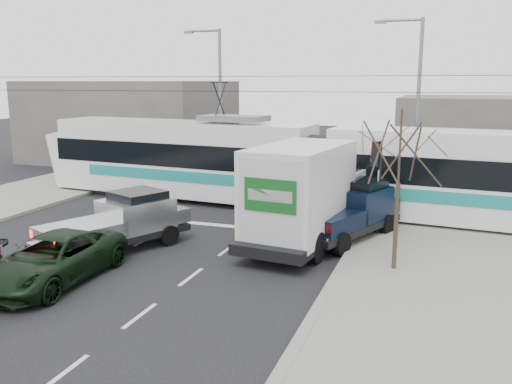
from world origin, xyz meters
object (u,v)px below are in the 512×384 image
(traffic_signal, at_px, (377,167))
(tram, at_px, (321,167))
(silver_pickup, at_px, (122,222))
(bare_tree, at_px, (400,154))
(green_car, at_px, (52,259))
(box_truck, at_px, (307,195))
(street_lamp_far, at_px, (217,96))
(street_lamp_near, at_px, (414,99))
(navy_pickup, at_px, (350,211))

(traffic_signal, height_order, tram, tram)
(traffic_signal, relative_size, silver_pickup, 0.61)
(bare_tree, distance_m, green_car, 10.97)
(tram, distance_m, box_truck, 5.20)
(traffic_signal, bearing_deg, street_lamp_far, 138.28)
(street_lamp_near, distance_m, street_lamp_far, 11.67)
(street_lamp_far, bearing_deg, bare_tree, -48.88)
(street_lamp_far, relative_size, box_truck, 1.16)
(traffic_signal, xyz_separation_m, navy_pickup, (-0.85, -0.66, -1.64))
(street_lamp_near, distance_m, tram, 6.35)
(silver_pickup, height_order, green_car, silver_pickup)
(street_lamp_near, height_order, tram, street_lamp_near)
(tram, xyz_separation_m, silver_pickup, (-5.47, -8.03, -1.09))
(box_truck, height_order, green_car, box_truck)
(street_lamp_near, xyz_separation_m, street_lamp_far, (-11.50, 2.00, 0.00))
(street_lamp_near, relative_size, tram, 0.31)
(traffic_signal, height_order, silver_pickup, traffic_signal)
(street_lamp_near, height_order, street_lamp_far, same)
(silver_pickup, relative_size, green_car, 1.15)
(tram, relative_size, box_truck, 3.75)
(box_truck, distance_m, navy_pickup, 1.98)
(street_lamp_near, height_order, green_car, street_lamp_near)
(bare_tree, xyz_separation_m, traffic_signal, (-1.13, 4.00, -1.05))
(tram, bearing_deg, green_car, -110.72)
(bare_tree, distance_m, tram, 8.57)
(bare_tree, bearing_deg, street_lamp_far, 131.12)
(street_lamp_near, distance_m, box_truck, 10.33)
(silver_pickup, bearing_deg, traffic_signal, 53.06)
(street_lamp_near, bearing_deg, traffic_signal, -96.41)
(street_lamp_far, bearing_deg, green_car, -83.12)
(silver_pickup, distance_m, box_truck, 6.79)
(tram, bearing_deg, street_lamp_near, 52.81)
(street_lamp_far, distance_m, silver_pickup, 14.92)
(street_lamp_near, relative_size, silver_pickup, 1.53)
(street_lamp_near, xyz_separation_m, silver_pickup, (-9.23, -12.16, -4.10))
(tram, bearing_deg, box_truck, -78.03)
(silver_pickup, distance_m, navy_pickup, 8.54)
(bare_tree, bearing_deg, box_truck, 147.07)
(traffic_signal, relative_size, navy_pickup, 0.64)
(street_lamp_near, relative_size, street_lamp_far, 1.00)
(box_truck, bearing_deg, tram, 104.13)
(tram, bearing_deg, traffic_signal, -44.07)
(box_truck, xyz_separation_m, navy_pickup, (1.45, 1.12, -0.75))
(navy_pickup, bearing_deg, bare_tree, -37.95)
(tram, height_order, navy_pickup, tram)
(tram, xyz_separation_m, green_car, (-5.60, -11.59, -1.38))
(green_car, bearing_deg, bare_tree, 22.71)
(street_lamp_far, bearing_deg, navy_pickup, -46.01)
(box_truck, height_order, navy_pickup, box_truck)
(street_lamp_far, height_order, tram, street_lamp_far)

